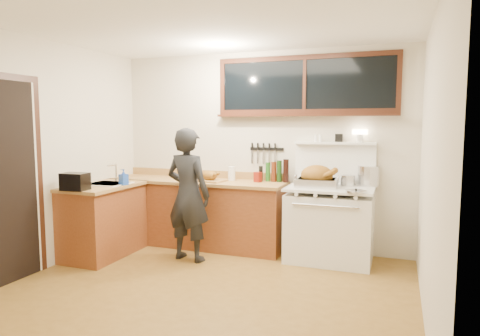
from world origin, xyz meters
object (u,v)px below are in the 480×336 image
at_px(vintage_stove, 330,222).
at_px(roast_turkey, 317,178).
at_px(man, 188,195).
at_px(cutting_board, 210,177).

height_order(vintage_stove, roast_turkey, vintage_stove).
bearing_deg(man, cutting_board, 85.19).
xyz_separation_m(vintage_stove, cutting_board, (-1.57, -0.05, 0.49)).
relative_size(vintage_stove, roast_turkey, 2.95).
bearing_deg(cutting_board, vintage_stove, 1.72).
bearing_deg(cutting_board, man, -94.81).
xyz_separation_m(vintage_stove, roast_turkey, (-0.16, -0.03, 0.54)).
xyz_separation_m(cutting_board, roast_turkey, (1.41, 0.02, 0.05)).
relative_size(man, roast_turkey, 3.00).
height_order(vintage_stove, cutting_board, vintage_stove).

